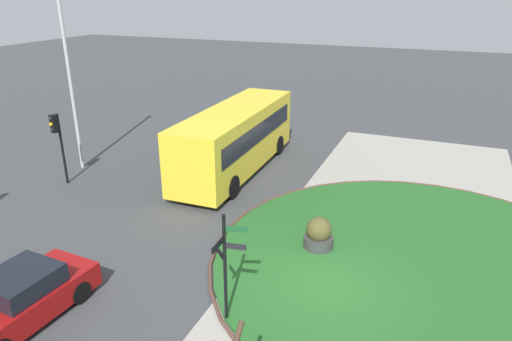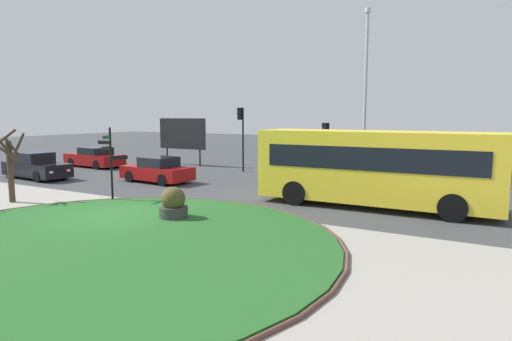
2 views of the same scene
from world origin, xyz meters
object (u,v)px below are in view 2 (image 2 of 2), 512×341
car_trailing (95,158)px  billboard_left (183,134)px  car_far_lane (157,171)px  traffic_light_near (326,138)px  signpost_directional (111,159)px  planter_near_signpost (173,205)px  street_tree_bare (10,164)px  bus_yellow (375,167)px  lamppost_tall (365,91)px  car_near_lane (36,167)px  traffic_light_far (241,125)px

car_trailing → billboard_left: size_ratio=1.12×
car_far_lane → car_trailing: car_trailing is taller
traffic_light_near → car_far_lane: bearing=44.5°
signpost_directional → planter_near_signpost: size_ratio=2.68×
planter_near_signpost → street_tree_bare: bearing=-173.1°
car_far_lane → car_trailing: (-8.74, 3.14, 0.01)m
bus_yellow → car_far_lane: bearing=175.7°
traffic_light_near → planter_near_signpost: 12.22m
traffic_light_near → bus_yellow: bearing=132.4°
planter_near_signpost → lamppost_tall: bearing=76.5°
traffic_light_near → billboard_left: size_ratio=0.77×
car_near_lane → lamppost_tall: (16.59, 8.91, 4.32)m
planter_near_signpost → bus_yellow: bearing=45.1°
street_tree_bare → traffic_light_near: bearing=55.2°
car_near_lane → car_trailing: car_near_lane is taller
signpost_directional → traffic_light_near: (5.54, 10.77, 0.53)m
signpost_directional → car_near_lane: 9.50m
traffic_light_far → street_tree_bare: (-3.08, -13.45, -1.38)m
car_near_lane → planter_near_signpost: car_near_lane is taller
car_trailing → billboard_left: (4.72, 4.02, 1.60)m
signpost_directional → street_tree_bare: size_ratio=1.03×
traffic_light_near → signpost_directional: bearing=70.2°
signpost_directional → car_trailing: signpost_directional is taller
bus_yellow → car_far_lane: bus_yellow is taller
traffic_light_near → lamppost_tall: bearing=-151.8°
signpost_directional → car_far_lane: bearing=111.9°
car_far_lane → traffic_light_far: 6.81m
billboard_left → street_tree_bare: billboard_left is taller
car_trailing → billboard_left: billboard_left is taller
car_far_lane → planter_near_signpost: car_far_lane is taller
car_trailing → traffic_light_near: (16.31, 2.57, 1.72)m
bus_yellow → planter_near_signpost: bearing=-135.8°
car_far_lane → signpost_directional: bearing=115.7°
car_trailing → signpost_directional: bearing=146.7°
lamppost_tall → billboard_left: (-13.57, 0.70, -2.76)m
bus_yellow → street_tree_bare: size_ratio=3.02×
billboard_left → car_near_lane: bearing=-107.2°
traffic_light_far → car_far_lane: bearing=71.3°
signpost_directional → planter_near_signpost: 4.81m
lamppost_tall → billboard_left: bearing=177.1°
signpost_directional → street_tree_bare: 4.15m
traffic_light_far → planter_near_signpost: size_ratio=3.49×
car_trailing → traffic_light_far: traffic_light_far is taller
car_near_lane → car_far_lane: bearing=23.1°
signpost_directional → traffic_light_far: traffic_light_far is taller
car_trailing → lamppost_tall: lamppost_tall is taller
lamppost_tall → planter_near_signpost: 13.89m
traffic_light_near → traffic_light_far: traffic_light_far is taller
car_trailing → planter_near_signpost: (15.21, -9.46, -0.12)m
bus_yellow → car_near_lane: (-19.10, -1.74, -0.95)m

